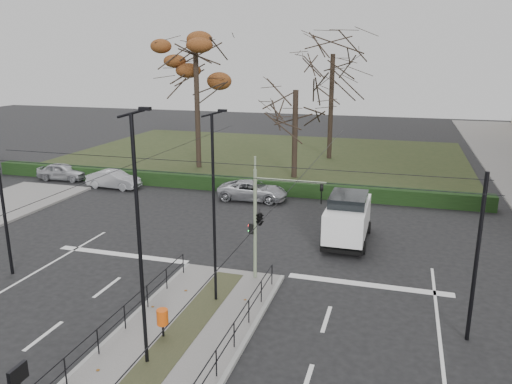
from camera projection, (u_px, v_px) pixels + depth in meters
ground at (190, 327)px, 18.15m from camera, size 140.00×140.00×0.00m
median_island at (157, 365)px, 15.81m from camera, size 4.40×15.00×0.14m
park at (265, 156)px, 49.39m from camera, size 38.00×26.00×0.10m
hedge at (217, 183)px, 36.87m from camera, size 38.00×1.00×1.00m
median_railing at (154, 341)px, 15.48m from camera, size 4.14×13.24×0.92m
catenary at (204, 224)px, 18.75m from camera, size 20.00×34.00×6.00m
traffic_light at (262, 217)px, 21.14m from camera, size 3.30×1.89×4.85m
litter_bin at (162, 317)px, 17.09m from camera, size 0.40×0.40×1.02m
info_panel at (19, 384)px, 12.02m from camera, size 0.13×0.58×2.23m
streetlamp_median_near at (140, 241)px, 14.79m from camera, size 0.67×0.14×8.05m
streetlamp_median_far at (214, 208)px, 18.91m from camera, size 0.63×0.13×7.56m
parked_car_first at (62, 172)px, 39.66m from camera, size 4.09×1.83×1.37m
parked_car_second at (114, 179)px, 37.19m from camera, size 4.13×1.60×1.34m
parked_car_fourth at (253, 191)px, 34.13m from camera, size 4.83×2.36×1.32m
white_van at (348, 217)px, 26.31m from camera, size 2.26×4.91×2.57m
rust_tree at (195, 50)px, 41.45m from camera, size 9.02×9.02×13.07m
bare_tree_center at (333, 62)px, 45.63m from camera, size 7.32×7.32×12.85m
bare_tree_near at (296, 97)px, 38.71m from camera, size 6.13×6.13×9.21m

